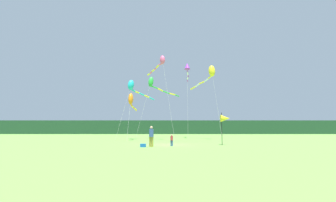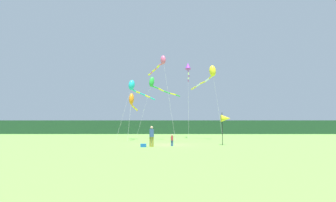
% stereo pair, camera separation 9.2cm
% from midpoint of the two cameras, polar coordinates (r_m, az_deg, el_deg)
% --- Properties ---
extents(ground_plane, '(120.00, 120.00, 0.00)m').
position_cam_midpoint_polar(ground_plane, '(25.82, 0.03, -9.66)').
color(ground_plane, '#6B9E42').
extents(distant_treeline, '(108.00, 2.73, 3.67)m').
position_cam_midpoint_polar(distant_treeline, '(70.77, 0.20, -5.82)').
color(distant_treeline, '#1E4228').
rests_on(distant_treeline, ground).
extents(person_adult, '(0.40, 0.40, 1.82)m').
position_cam_midpoint_polar(person_adult, '(23.05, -3.53, -7.57)').
color(person_adult, olive).
rests_on(person_adult, ground).
extents(person_child, '(0.24, 0.24, 1.08)m').
position_cam_midpoint_polar(person_child, '(23.96, 1.01, -8.50)').
color(person_child, '#334C8C').
rests_on(person_child, ground).
extents(cooler_box, '(0.50, 0.32, 0.30)m').
position_cam_midpoint_polar(cooler_box, '(22.78, -5.34, -9.75)').
color(cooler_box, '#1959B2').
rests_on(cooler_box, ground).
extents(banner_flag_pole, '(0.90, 0.70, 3.16)m').
position_cam_midpoint_polar(banner_flag_pole, '(25.92, 12.71, -3.82)').
color(banner_flag_pole, black).
rests_on(banner_flag_pole, ground).
extents(kite_rainbow, '(4.05, 5.87, 11.77)m').
position_cam_midpoint_polar(kite_rainbow, '(36.54, -1.38, 8.62)').
color(kite_rainbow, '#B2B2B2').
rests_on(kite_rainbow, ground).
extents(kite_green, '(6.93, 6.27, 9.98)m').
position_cam_midpoint_polar(kite_green, '(42.10, -2.88, 3.79)').
color(kite_green, '#B2B2B2').
rests_on(kite_green, ground).
extents(kite_cyan, '(5.12, 5.61, 8.94)m').
position_cam_midpoint_polar(kite_cyan, '(39.30, -7.64, 3.24)').
color(kite_cyan, '#B2B2B2').
rests_on(kite_cyan, ground).
extents(kite_purple, '(1.00, 7.42, 12.21)m').
position_cam_midpoint_polar(kite_purple, '(42.35, 4.52, 7.31)').
color(kite_purple, '#B2B2B2').
rests_on(kite_purple, ground).
extents(kite_orange, '(0.86, 5.55, 6.44)m').
position_cam_midpoint_polar(kite_orange, '(35.27, -7.93, 0.21)').
color(kite_orange, '#B2B2B2').
rests_on(kite_orange, ground).
extents(kite_yellow, '(3.72, 6.79, 10.74)m').
position_cam_midpoint_polar(kite_yellow, '(38.33, 9.58, 6.19)').
color(kite_yellow, '#B2B2B2').
rests_on(kite_yellow, ground).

